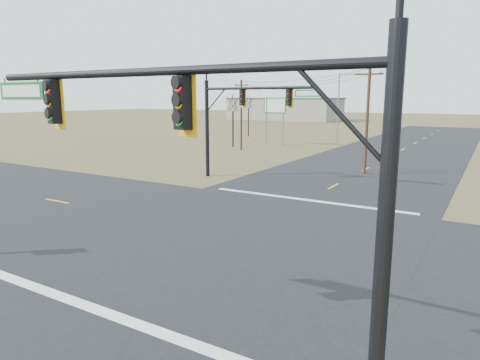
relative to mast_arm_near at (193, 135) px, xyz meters
name	(u,v)px	position (x,y,z in m)	size (l,w,h in m)	color
ground	(240,236)	(-3.72, 7.99, -5.01)	(320.00, 320.00, 0.00)	brown
road_ew	(240,236)	(-3.72, 7.99, -5.00)	(160.00, 14.00, 0.02)	black
road_ns	(240,236)	(-3.72, 7.99, -5.00)	(14.00, 160.00, 0.02)	black
stop_bar_near	(99,310)	(-3.72, 0.49, -4.98)	(12.00, 0.40, 0.01)	silver
stop_bar_far	(307,200)	(-3.72, 15.49, -4.98)	(12.00, 0.40, 0.01)	silver
mast_arm_near	(193,135)	(0.00, 0.00, 0.00)	(10.34, 0.52, 6.87)	black
mast_arm_far	(242,108)	(-10.08, 18.96, 0.04)	(8.84, 0.54, 6.98)	black
utility_pole_near	(367,118)	(-3.29, 25.94, -0.77)	(1.97, 0.42, 8.07)	#462B1E
utility_pole_far	(241,113)	(-19.34, 34.35, -0.94)	(1.85, 0.63, 7.71)	#462B1E
highway_sign	(275,111)	(-18.55, 41.12, -0.89)	(3.09, 0.24, 5.79)	gray
streetlight_c	(340,104)	(-12.63, 48.06, 0.00)	(2.50, 0.37, 8.92)	gray
bare_tree_a	(233,102)	(-21.70, 36.39, 0.21)	(2.70, 2.70, 6.60)	black
bare_tree_b	(249,101)	(-27.19, 49.69, 0.25)	(3.11, 3.11, 6.58)	black
warehouse_left	(285,109)	(-43.72, 97.99, -2.26)	(28.00, 14.00, 5.50)	gray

